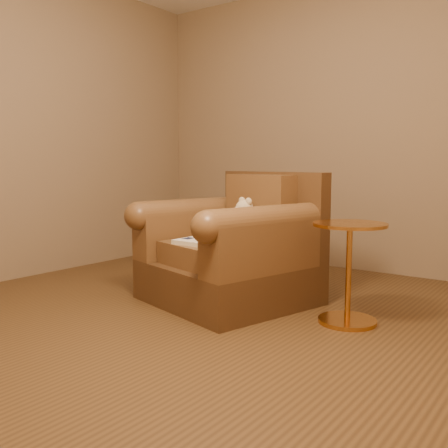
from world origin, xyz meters
The scene contains 6 objects.
floor centered at (0.00, 0.00, 0.00)m, with size 4.00×4.00×0.00m, color brown.
room centered at (0.00, 0.00, 1.71)m, with size 4.02×4.02×2.71m.
armchair centered at (-0.08, 0.43, 0.36)m, with size 1.26×1.22×0.93m.
teddy_bear centered at (-0.07, 0.51, 0.56)m, with size 0.23×0.26×0.31m.
guidebook centered at (-0.12, 0.14, 0.46)m, with size 0.39×0.24×0.03m.
side_table centered at (0.80, 0.42, 0.34)m, with size 0.45×0.45×0.63m.
Camera 1 is at (1.99, -2.48, 0.99)m, focal length 40.00 mm.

